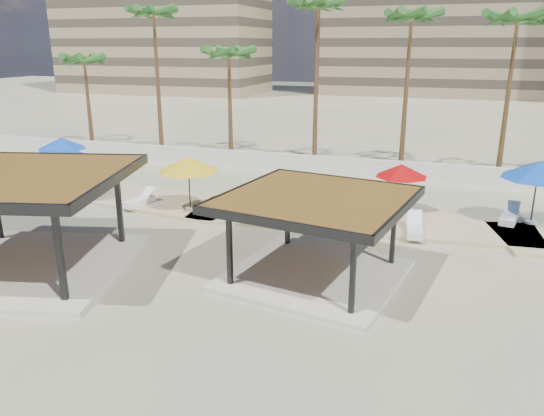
# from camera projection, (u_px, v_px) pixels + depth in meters

# --- Properties ---
(ground) EXTENTS (200.00, 200.00, 0.00)m
(ground) POSITION_uv_depth(u_px,v_px,m) (269.00, 275.00, 19.36)
(ground) COLOR #CAB385
(ground) RESTS_ON ground
(promenade) EXTENTS (44.45, 7.97, 0.24)m
(promenade) POSITION_uv_depth(u_px,v_px,m) (358.00, 217.00, 25.70)
(promenade) COLOR #C6B284
(promenade) RESTS_ON ground
(boundary_wall) EXTENTS (56.00, 0.30, 1.20)m
(boundary_wall) POSITION_uv_depth(u_px,v_px,m) (349.00, 167.00, 33.69)
(boundary_wall) COLOR silver
(boundary_wall) RESTS_ON ground
(building_mid) EXTENTS (38.00, 16.00, 30.40)m
(building_mid) POSITION_uv_depth(u_px,v_px,m) (448.00, 4.00, 84.66)
(building_mid) COLOR #847259
(building_mid) RESTS_ON ground
(pavilion_central) EXTENTS (7.04, 7.04, 3.09)m
(pavilion_central) POSITION_uv_depth(u_px,v_px,m) (316.00, 229.00, 18.68)
(pavilion_central) COLOR beige
(pavilion_central) RESTS_ON ground
(pavilion_west) EXTENTS (8.88, 8.88, 3.72)m
(pavilion_west) POSITION_uv_depth(u_px,v_px,m) (21.00, 213.00, 19.23)
(pavilion_west) COLOR beige
(pavilion_west) RESTS_ON ground
(umbrella_a) EXTENTS (3.71, 3.71, 2.54)m
(umbrella_a) POSITION_uv_depth(u_px,v_px,m) (62.00, 143.00, 31.90)
(umbrella_a) COLOR beige
(umbrella_a) RESTS_ON promenade
(umbrella_b) EXTENTS (3.64, 3.64, 2.70)m
(umbrella_b) POSITION_uv_depth(u_px,v_px,m) (188.00, 164.00, 25.71)
(umbrella_b) COLOR beige
(umbrella_b) RESTS_ON promenade
(umbrella_c) EXTENTS (3.34, 3.34, 2.30)m
(umbrella_c) POSITION_uv_depth(u_px,v_px,m) (402.00, 171.00, 25.94)
(umbrella_c) COLOR beige
(umbrella_c) RESTS_ON promenade
(umbrella_d) EXTENTS (3.73, 3.73, 2.91)m
(umbrella_d) POSITION_uv_depth(u_px,v_px,m) (538.00, 170.00, 23.73)
(umbrella_d) COLOR beige
(umbrella_d) RESTS_ON promenade
(umbrella_f) EXTENTS (3.75, 3.75, 2.66)m
(umbrella_f) POSITION_uv_depth(u_px,v_px,m) (71.00, 155.00, 28.00)
(umbrella_f) COLOR beige
(umbrella_f) RESTS_ON promenade
(lounger_a) EXTENTS (1.03, 2.04, 0.74)m
(lounger_a) POSITION_uv_depth(u_px,v_px,m) (139.00, 201.00, 27.27)
(lounger_a) COLOR white
(lounger_a) RESTS_ON promenade
(lounger_b) EXTENTS (0.86, 2.09, 0.77)m
(lounger_b) POSITION_uv_depth(u_px,v_px,m) (415.00, 229.00, 23.13)
(lounger_b) COLOR white
(lounger_b) RESTS_ON promenade
(lounger_c) EXTENTS (1.07, 2.08, 0.75)m
(lounger_c) POSITION_uv_depth(u_px,v_px,m) (509.00, 217.00, 24.71)
(lounger_c) COLOR white
(lounger_c) RESTS_ON promenade
(palm_a) EXTENTS (3.00, 3.00, 7.80)m
(palm_a) POSITION_uv_depth(u_px,v_px,m) (84.00, 63.00, 40.27)
(palm_a) COLOR brown
(palm_a) RESTS_ON ground
(palm_b) EXTENTS (3.00, 3.00, 11.08)m
(palm_b) POSITION_uv_depth(u_px,v_px,m) (154.00, 19.00, 37.92)
(palm_b) COLOR brown
(palm_b) RESTS_ON ground
(palm_c) EXTENTS (3.00, 3.00, 8.32)m
(palm_c) POSITION_uv_depth(u_px,v_px,m) (229.00, 57.00, 36.34)
(palm_c) COLOR brown
(palm_c) RESTS_ON ground
(palm_d) EXTENTS (3.00, 3.00, 11.37)m
(palm_d) POSITION_uv_depth(u_px,v_px,m) (318.00, 12.00, 34.42)
(palm_d) COLOR brown
(palm_d) RESTS_ON ground
(palm_e) EXTENTS (3.00, 3.00, 10.54)m
(palm_e) POSITION_uv_depth(u_px,v_px,m) (411.00, 23.00, 32.39)
(palm_e) COLOR brown
(palm_e) RESTS_ON ground
(palm_f) EXTENTS (3.00, 3.00, 10.35)m
(palm_f) POSITION_uv_depth(u_px,v_px,m) (517.00, 26.00, 30.83)
(palm_f) COLOR brown
(palm_f) RESTS_ON ground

